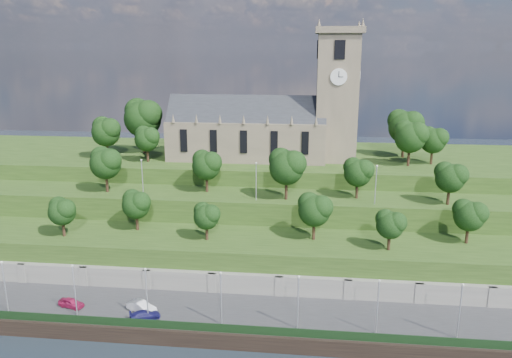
# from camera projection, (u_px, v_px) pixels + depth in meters

# --- Properties ---
(ground) EXTENTS (320.00, 320.00, 0.00)m
(ground) POSITION_uv_depth(u_px,v_px,m) (234.00, 349.00, 63.84)
(ground) COLOR black
(ground) RESTS_ON ground
(promenade) EXTENTS (160.00, 12.00, 2.00)m
(promenade) POSITION_uv_depth(u_px,v_px,m) (240.00, 318.00, 69.34)
(promenade) COLOR #2D2D30
(promenade) RESTS_ON ground
(quay_wall) EXTENTS (160.00, 0.50, 2.20)m
(quay_wall) POSITION_uv_depth(u_px,v_px,m) (234.00, 342.00, 63.51)
(quay_wall) COLOR black
(quay_wall) RESTS_ON ground
(fence) EXTENTS (160.00, 0.10, 1.20)m
(fence) POSITION_uv_depth(u_px,v_px,m) (234.00, 329.00, 63.75)
(fence) COLOR black
(fence) RESTS_ON promenade
(retaining_wall) EXTENTS (160.00, 2.10, 5.00)m
(retaining_wall) POSITION_uv_depth(u_px,v_px,m) (246.00, 288.00, 74.69)
(retaining_wall) COLOR slate
(retaining_wall) RESTS_ON ground
(embankment_lower) EXTENTS (160.00, 12.00, 8.00)m
(embankment_lower) POSITION_uv_depth(u_px,v_px,m) (251.00, 262.00, 80.10)
(embankment_lower) COLOR #264115
(embankment_lower) RESTS_ON ground
(embankment_upper) EXTENTS (160.00, 10.00, 12.00)m
(embankment_upper) POSITION_uv_depth(u_px,v_px,m) (258.00, 227.00, 90.15)
(embankment_upper) COLOR #264115
(embankment_upper) RESTS_ON ground
(hilltop) EXTENTS (160.00, 32.00, 15.00)m
(hilltop) POSITION_uv_depth(u_px,v_px,m) (268.00, 187.00, 109.94)
(hilltop) COLOR #264115
(hilltop) RESTS_ON ground
(church) EXTENTS (38.60, 12.35, 27.60)m
(church) POSITION_uv_depth(u_px,v_px,m) (271.00, 122.00, 102.14)
(church) COLOR brown
(church) RESTS_ON hilltop
(trees_lower) EXTENTS (68.49, 8.50, 7.56)m
(trees_lower) POSITION_uv_depth(u_px,v_px,m) (268.00, 211.00, 77.87)
(trees_lower) COLOR black
(trees_lower) RESTS_ON embankment_lower
(trees_upper) EXTENTS (65.18, 8.56, 8.91)m
(trees_upper) POSITION_uv_depth(u_px,v_px,m) (263.00, 167.00, 86.22)
(trees_upper) COLOR black
(trees_upper) RESTS_ON embankment_upper
(trees_hilltop) EXTENTS (71.65, 15.77, 11.86)m
(trees_hilltop) POSITION_uv_depth(u_px,v_px,m) (253.00, 126.00, 102.52)
(trees_hilltop) COLOR black
(trees_hilltop) RESTS_ON hilltop
(lamp_posts_promenade) EXTENTS (60.36, 0.36, 7.57)m
(lamp_posts_promenade) POSITION_uv_depth(u_px,v_px,m) (221.00, 294.00, 64.81)
(lamp_posts_promenade) COLOR #B2B2B7
(lamp_posts_promenade) RESTS_ON promenade
(lamp_posts_upper) EXTENTS (40.36, 0.36, 6.70)m
(lamp_posts_upper) POSITION_uv_depth(u_px,v_px,m) (256.00, 178.00, 84.72)
(lamp_posts_upper) COLOR #B2B2B7
(lamp_posts_upper) RESTS_ON embankment_upper
(car_left) EXTENTS (4.01, 2.42, 1.28)m
(car_left) POSITION_uv_depth(u_px,v_px,m) (71.00, 303.00, 70.16)
(car_left) COLOR #9E1A47
(car_left) RESTS_ON promenade
(car_middle) EXTENTS (4.62, 3.14, 1.44)m
(car_middle) POSITION_uv_depth(u_px,v_px,m) (142.00, 307.00, 68.90)
(car_middle) COLOR silver
(car_middle) RESTS_ON promenade
(car_right) EXTENTS (4.41, 3.10, 1.18)m
(car_right) POSITION_uv_depth(u_px,v_px,m) (145.00, 315.00, 67.10)
(car_right) COLOR #1A1854
(car_right) RESTS_ON promenade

